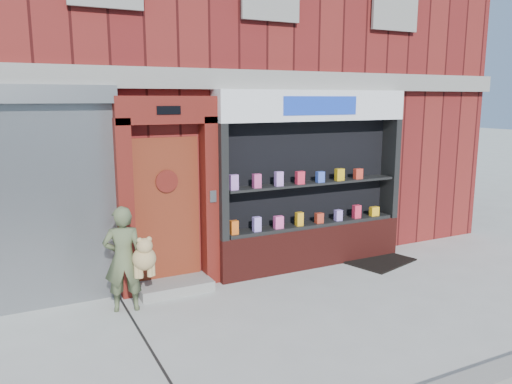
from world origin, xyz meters
TOP-DOWN VIEW (x-y plane):
  - ground at (0.00, 0.00)m, footprint 80.00×80.00m
  - building at (-0.00, 5.99)m, footprint 12.00×8.16m
  - red_door_bay at (-0.75, 1.86)m, footprint 1.52×0.58m
  - pharmacy_bay at (1.75, 1.81)m, footprint 3.50×0.41m
  - woman at (-1.52, 1.33)m, footprint 0.70×0.55m
  - doormat at (2.95, 1.37)m, footprint 1.29×1.06m

SIDE VIEW (x-z plane):
  - ground at x=0.00m, z-range 0.00..0.00m
  - doormat at x=2.95m, z-range 0.00..0.03m
  - woman at x=-1.52m, z-range 0.01..1.47m
  - pharmacy_bay at x=1.75m, z-range -0.13..2.87m
  - red_door_bay at x=-0.75m, z-range 0.01..2.91m
  - building at x=0.00m, z-range 0.00..8.00m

